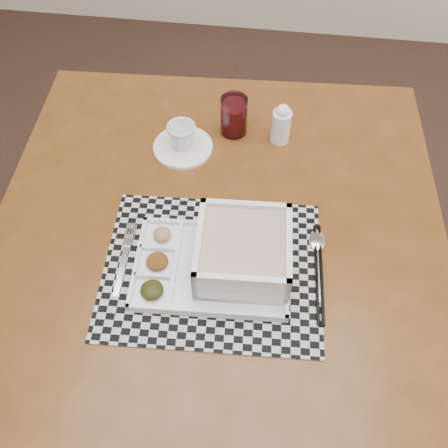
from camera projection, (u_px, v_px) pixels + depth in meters
The scene contains 10 objects.
dining_table at pixel (219, 241), 1.19m from camera, with size 1.07×1.07×0.76m.
placemat at pixel (212, 269), 1.05m from camera, with size 0.46×0.37×0.00m, color #AFAFB7.
serving_tray at pixel (234, 256), 1.02m from camera, with size 0.33×0.24×0.10m.
fork at pixel (125, 256), 1.06m from camera, with size 0.03×0.19×0.00m.
spoon at pixel (317, 246), 1.08m from camera, with size 0.04×0.18×0.01m.
chopsticks at pixel (319, 273), 1.04m from camera, with size 0.03×0.24×0.01m.
saucer at pixel (183, 147), 1.26m from camera, with size 0.15×0.15×0.01m, color white.
cup at pixel (182, 136), 1.23m from camera, with size 0.07×0.07×0.07m, color white.
juice_glass at pixel (234, 117), 1.26m from camera, with size 0.07×0.07×0.11m.
creamer_bottle at pixel (281, 124), 1.23m from camera, with size 0.05×0.05×0.11m.
Camera 1 is at (-0.05, -0.12, 1.67)m, focal length 40.00 mm.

